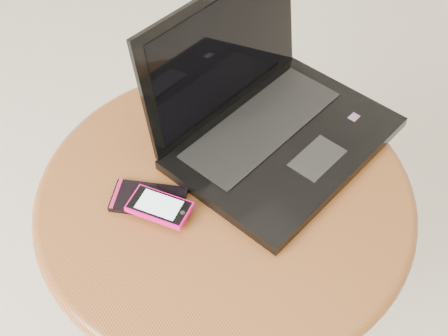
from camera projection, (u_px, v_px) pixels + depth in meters
table at (225, 227)px, 1.09m from camera, size 0.66×0.66×0.52m
laptop at (267, 117)px, 1.06m from camera, size 0.45×0.39×0.26m
phone_black at (148, 199)px, 0.98m from camera, size 0.13×0.13×0.01m
phone_pink at (159, 207)px, 0.96m from camera, size 0.10×0.12×0.01m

